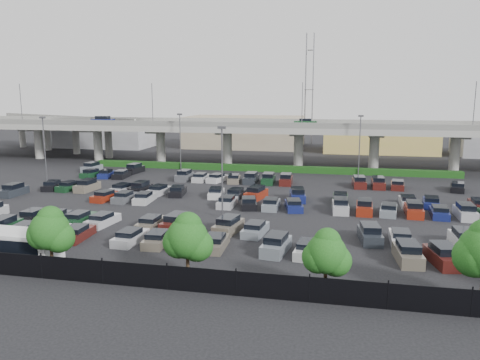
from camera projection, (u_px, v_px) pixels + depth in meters
The scene contains 11 objects.
ground at pixel (237, 202), 60.43m from camera, with size 280.00×280.00×0.00m, color black.
overpass at pixel (272, 130), 90.02m from camera, with size 150.00×13.00×15.80m.
on_ramp at pixel (62, 124), 111.27m from camera, with size 50.93×30.13×8.80m.
hedge at pixel (267, 168), 84.39m from camera, with size 66.00×1.60×1.10m, color #173910.
fence at pixel (153, 276), 33.34m from camera, with size 70.00×0.10×2.00m.
tree_row at pixel (170, 236), 34.13m from camera, with size 65.07×3.66×5.94m.
shuttle_bus at pixel (11, 245), 38.60m from camera, with size 8.29×2.94×2.65m.
parked_cars at pixel (221, 204), 56.75m from camera, with size 62.97×41.63×1.67m.
light_poles at pixel (210, 151), 62.07m from camera, with size 66.90×48.38×10.30m.
distant_buildings at pixel (338, 135), 116.70m from camera, with size 138.00×24.00×9.00m.
comm_tower at pixel (309, 87), 128.00m from camera, with size 2.40×2.40×30.00m.
Camera 1 is at (12.56, -57.58, 13.68)m, focal length 35.00 mm.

